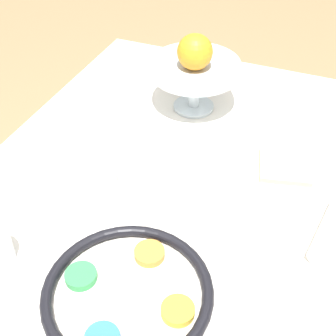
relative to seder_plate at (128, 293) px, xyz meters
The scene contains 7 objects.
dining_table 0.45m from the seder_plate, 11.41° to the right, with size 1.24×1.00×0.73m.
seder_plate is the anchor object (origin of this frame).
fruit_stand 0.59m from the seder_plate, ahead, with size 0.22×0.22×0.13m.
orange_fruit 0.57m from the seder_plate, ahead, with size 0.08×0.08×0.08m.
bread_plate 0.45m from the seder_plate, 22.60° to the right, with size 0.18×0.18×0.02m.
napkin_roll 0.39m from the seder_plate, 48.25° to the right, with size 0.16×0.07×0.05m.
cup_mid 0.28m from the seder_plate, 38.50° to the left, with size 0.08×0.08×0.06m.
Camera 1 is at (-0.62, -0.18, 1.40)m, focal length 50.00 mm.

